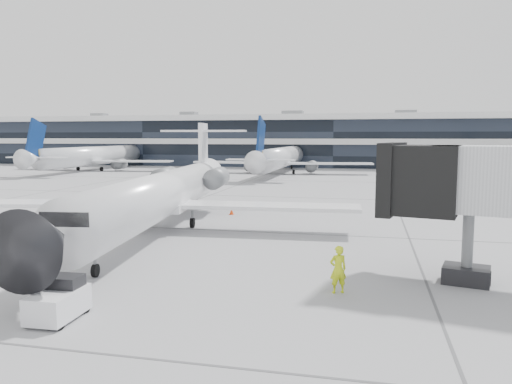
# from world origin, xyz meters

# --- Properties ---
(ground) EXTENTS (220.00, 220.00, 0.00)m
(ground) POSITION_xyz_m (0.00, 0.00, 0.00)
(ground) COLOR gray
(ground) RESTS_ON ground
(terminal) EXTENTS (170.00, 22.00, 10.00)m
(terminal) POSITION_xyz_m (0.00, 82.00, 5.00)
(terminal) COLOR black
(terminal) RESTS_ON ground
(bg_jet_left) EXTENTS (32.00, 40.00, 9.60)m
(bg_jet_left) POSITION_xyz_m (-45.00, 55.00, 0.00)
(bg_jet_left) COLOR white
(bg_jet_left) RESTS_ON ground
(bg_jet_center) EXTENTS (32.00, 40.00, 9.60)m
(bg_jet_center) POSITION_xyz_m (-8.00, 55.00, 0.00)
(bg_jet_center) COLOR white
(bg_jet_center) RESTS_ON ground
(regional_jet) EXTENTS (27.17, 33.91, 7.83)m
(regional_jet) POSITION_xyz_m (-6.55, -0.91, 2.67)
(regional_jet) COLOR white
(regional_jet) RESTS_ON ground
(ramp_worker) EXTENTS (0.88, 0.76, 2.04)m
(ramp_worker) POSITION_xyz_m (6.18, -12.39, 1.02)
(ramp_worker) COLOR #D0E818
(ramp_worker) RESTS_ON ground
(baggage_tug) EXTENTS (1.45, 2.37, 1.48)m
(baggage_tug) POSITION_xyz_m (-3.46, -17.67, 0.66)
(baggage_tug) COLOR white
(baggage_tug) RESTS_ON ground
(traffic_cone) EXTENTS (0.44, 0.44, 0.56)m
(traffic_cone) POSITION_xyz_m (-3.92, 7.11, 0.27)
(traffic_cone) COLOR #FE440D
(traffic_cone) RESTS_ON ground
(far_tug) EXTENTS (1.78, 2.35, 1.32)m
(far_tug) POSITION_xyz_m (-16.09, 24.21, 0.59)
(far_tug) COLOR black
(far_tug) RESTS_ON ground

